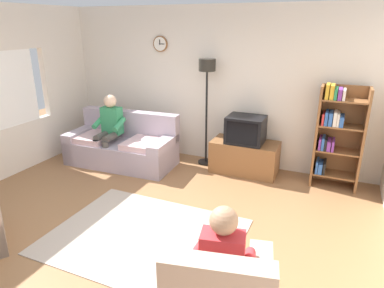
{
  "coord_description": "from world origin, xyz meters",
  "views": [
    {
      "loc": [
        2.03,
        -2.99,
        2.39
      ],
      "look_at": [
        0.31,
        0.94,
        0.87
      ],
      "focal_mm": 31.79,
      "sensor_mm": 36.0,
      "label": 1
    }
  ],
  "objects_px": {
    "tv_stand": "(244,157)",
    "bookshelf": "(336,133)",
    "tv": "(246,130)",
    "person_on_couch": "(109,127)",
    "couch": "(123,147)",
    "person_in_right_armchair": "(223,258)",
    "floor_lamp": "(207,83)"
  },
  "relations": [
    {
      "from": "person_on_couch",
      "to": "couch",
      "type": "bearing_deg",
      "value": 31.95
    },
    {
      "from": "bookshelf",
      "to": "person_in_right_armchair",
      "type": "bearing_deg",
      "value": -102.94
    },
    {
      "from": "tv",
      "to": "person_on_couch",
      "type": "xyz_separation_m",
      "value": [
        -2.28,
        -0.59,
        -0.06
      ]
    },
    {
      "from": "tv_stand",
      "to": "person_on_couch",
      "type": "relative_size",
      "value": 0.89
    },
    {
      "from": "floor_lamp",
      "to": "person_on_couch",
      "type": "bearing_deg",
      "value": -155.32
    },
    {
      "from": "tv",
      "to": "bookshelf",
      "type": "height_order",
      "value": "bookshelf"
    },
    {
      "from": "tv",
      "to": "couch",
      "type": "bearing_deg",
      "value": -167.25
    },
    {
      "from": "tv",
      "to": "person_in_right_armchair",
      "type": "height_order",
      "value": "person_in_right_armchair"
    },
    {
      "from": "tv_stand",
      "to": "person_in_right_armchair",
      "type": "height_order",
      "value": "person_in_right_armchair"
    },
    {
      "from": "couch",
      "to": "bookshelf",
      "type": "bearing_deg",
      "value": 9.36
    },
    {
      "from": "couch",
      "to": "tv",
      "type": "height_order",
      "value": "tv"
    },
    {
      "from": "person_on_couch",
      "to": "tv_stand",
      "type": "bearing_deg",
      "value": 14.98
    },
    {
      "from": "tv",
      "to": "person_on_couch",
      "type": "height_order",
      "value": "person_on_couch"
    },
    {
      "from": "tv",
      "to": "floor_lamp",
      "type": "xyz_separation_m",
      "value": [
        -0.74,
        0.12,
        0.69
      ]
    },
    {
      "from": "couch",
      "to": "bookshelf",
      "type": "relative_size",
      "value": 1.23
    },
    {
      "from": "bookshelf",
      "to": "couch",
      "type": "bearing_deg",
      "value": -170.64
    },
    {
      "from": "tv_stand",
      "to": "bookshelf",
      "type": "distance_m",
      "value": 1.48
    },
    {
      "from": "floor_lamp",
      "to": "person_in_right_armchair",
      "type": "distance_m",
      "value": 3.54
    },
    {
      "from": "couch",
      "to": "floor_lamp",
      "type": "height_order",
      "value": "floor_lamp"
    },
    {
      "from": "couch",
      "to": "floor_lamp",
      "type": "relative_size",
      "value": 1.05
    },
    {
      "from": "bookshelf",
      "to": "person_in_right_armchair",
      "type": "height_order",
      "value": "bookshelf"
    },
    {
      "from": "couch",
      "to": "floor_lamp",
      "type": "distance_m",
      "value": 1.88
    },
    {
      "from": "tv",
      "to": "bookshelf",
      "type": "bearing_deg",
      "value": 3.99
    },
    {
      "from": "bookshelf",
      "to": "person_on_couch",
      "type": "distance_m",
      "value": 3.71
    },
    {
      "from": "tv_stand",
      "to": "bookshelf",
      "type": "xyz_separation_m",
      "value": [
        1.36,
        0.07,
        0.57
      ]
    },
    {
      "from": "couch",
      "to": "tv",
      "type": "xyz_separation_m",
      "value": [
        2.11,
        0.48,
        0.45
      ]
    },
    {
      "from": "tv_stand",
      "to": "person_in_right_armchair",
      "type": "xyz_separation_m",
      "value": [
        0.64,
        -3.05,
        0.33
      ]
    },
    {
      "from": "tv_stand",
      "to": "person_in_right_armchair",
      "type": "distance_m",
      "value": 3.14
    },
    {
      "from": "tv_stand",
      "to": "tv",
      "type": "bearing_deg",
      "value": -90.0
    },
    {
      "from": "couch",
      "to": "tv_stand",
      "type": "bearing_deg",
      "value": 13.38
    },
    {
      "from": "person_in_right_armchair",
      "to": "floor_lamp",
      "type": "bearing_deg",
      "value": 113.66
    },
    {
      "from": "tv_stand",
      "to": "bookshelf",
      "type": "height_order",
      "value": "bookshelf"
    }
  ]
}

